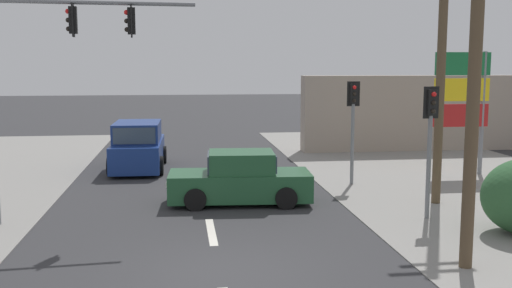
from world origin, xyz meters
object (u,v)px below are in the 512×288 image
pedestal_signal_right_kerb (430,130)px  traffic_signal_mast (43,64)px  pedestal_signal_far_median (353,115)px  utility_pole_foreground_right (469,28)px  sedan_oncoming_mid (240,180)px  utility_pole_midground_right (442,44)px  suv_receding_far (138,147)px  shopping_plaza_sign (462,96)px

pedestal_signal_right_kerb → traffic_signal_mast: bearing=174.7°
pedestal_signal_far_median → utility_pole_foreground_right: bearing=-91.7°
traffic_signal_mast → sedan_oncoming_mid: bearing=16.7°
traffic_signal_mast → pedestal_signal_far_median: bearing=22.3°
sedan_oncoming_mid → pedestal_signal_far_median: bearing=28.7°
pedestal_signal_right_kerb → sedan_oncoming_mid: size_ratio=0.82×
traffic_signal_mast → utility_pole_midground_right: bearing=3.9°
pedestal_signal_far_median → suv_receding_far: size_ratio=0.78×
utility_pole_midground_right → pedestal_signal_far_median: bearing=119.1°
utility_pole_foreground_right → pedestal_signal_far_median: (0.26, 8.55, -2.41)m
utility_pole_midground_right → traffic_signal_mast: utility_pole_midground_right is taller
utility_pole_midground_right → traffic_signal_mast: size_ratio=1.50×
suv_receding_far → pedestal_signal_far_median: bearing=-28.2°
utility_pole_foreground_right → traffic_signal_mast: 10.23m
pedestal_signal_right_kerb → sedan_oncoming_mid: bearing=152.5°
utility_pole_foreground_right → sedan_oncoming_mid: size_ratio=2.07×
utility_pole_midground_right → sedan_oncoming_mid: (-5.80, 0.81, -4.02)m
shopping_plaza_sign → sedan_oncoming_mid: (-8.59, -3.51, -2.28)m
utility_pole_midground_right → shopping_plaza_sign: 5.42m
pedestal_signal_right_kerb → utility_pole_foreground_right: bearing=-104.1°
traffic_signal_mast → suv_receding_far: 8.68m
utility_pole_foreground_right → pedestal_signal_right_kerb: bearing=75.9°
utility_pole_foreground_right → shopping_plaza_sign: (4.74, 9.81, -1.85)m
utility_pole_midground_right → suv_receding_far: 12.23m
utility_pole_foreground_right → pedestal_signal_right_kerb: utility_pole_foreground_right is taller
pedestal_signal_far_median → shopping_plaza_sign: shopping_plaza_sign is taller
shopping_plaza_sign → utility_pole_foreground_right: bearing=-115.8°
sedan_oncoming_mid → pedestal_signal_right_kerb: bearing=-27.5°
pedestal_signal_right_kerb → shopping_plaza_sign: 7.12m
pedestal_signal_right_kerb → suv_receding_far: 12.11m
shopping_plaza_sign → suv_receding_far: 12.49m
traffic_signal_mast → sedan_oncoming_mid: traffic_signal_mast is taller
shopping_plaza_sign → traffic_signal_mast: bearing=-159.8°
pedestal_signal_far_median → shopping_plaza_sign: 4.70m
suv_receding_far → traffic_signal_mast: bearing=-102.9°
pedestal_signal_right_kerb → suv_receding_far: pedestal_signal_right_kerb is taller
utility_pole_midground_right → pedestal_signal_right_kerb: 3.03m
traffic_signal_mast → shopping_plaza_sign: (13.79, 5.07, -1.16)m
utility_pole_midground_right → pedestal_signal_right_kerb: size_ratio=2.52×
traffic_signal_mast → shopping_plaza_sign: 14.73m
pedestal_signal_far_median → suv_receding_far: bearing=151.8°
pedestal_signal_right_kerb → suv_receding_far: (-8.21, 8.77, -1.53)m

